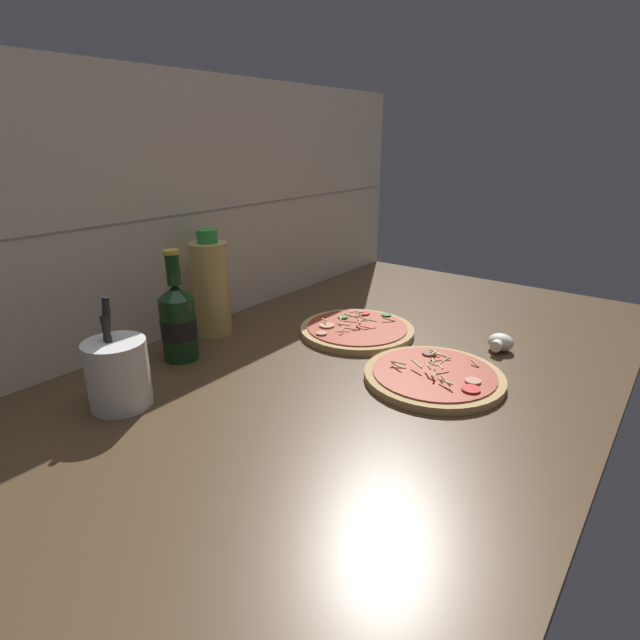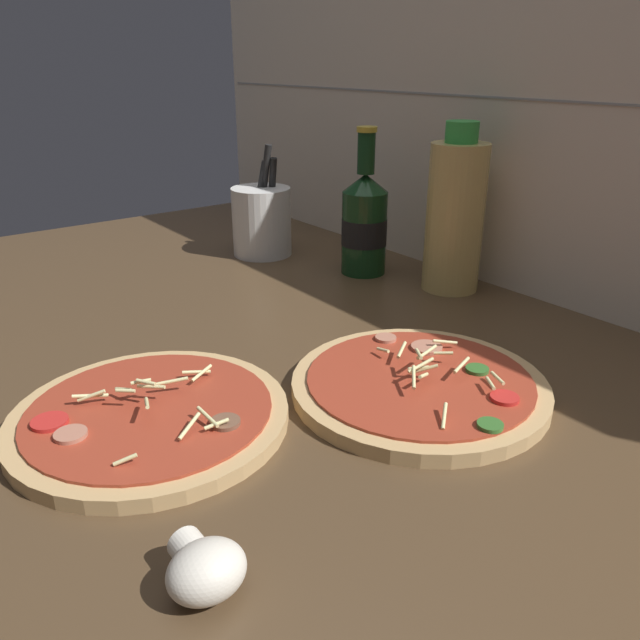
% 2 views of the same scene
% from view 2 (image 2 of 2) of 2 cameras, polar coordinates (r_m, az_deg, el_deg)
% --- Properties ---
extents(counter_slab, '(1.60, 0.90, 0.03)m').
position_cam_2_polar(counter_slab, '(0.72, -5.64, -5.63)').
color(counter_slab, '#4C3823').
rests_on(counter_slab, ground).
extents(tile_backsplash, '(1.60, 0.01, 0.60)m').
position_cam_2_polar(tile_backsplash, '(0.95, 18.92, 18.55)').
color(tile_backsplash, beige).
rests_on(tile_backsplash, ground).
extents(pizza_near, '(0.27, 0.27, 0.04)m').
position_cam_2_polar(pizza_near, '(0.63, -15.29, -8.47)').
color(pizza_near, tan).
rests_on(pizza_near, counter_slab).
extents(pizza_far, '(0.27, 0.27, 0.05)m').
position_cam_2_polar(pizza_far, '(0.67, 9.08, -5.89)').
color(pizza_far, tan).
rests_on(pizza_far, counter_slab).
extents(beer_bottle, '(0.07, 0.07, 0.23)m').
position_cam_2_polar(beer_bottle, '(1.01, 4.08, 8.90)').
color(beer_bottle, '#143819').
rests_on(beer_bottle, counter_slab).
extents(oil_bottle, '(0.08, 0.08, 0.25)m').
position_cam_2_polar(oil_bottle, '(0.95, 12.24, 9.33)').
color(oil_bottle, '#D6B766').
rests_on(oil_bottle, counter_slab).
extents(mushroom_left, '(0.06, 0.05, 0.04)m').
position_cam_2_polar(mushroom_left, '(0.45, -10.50, -21.44)').
color(mushroom_left, white).
rests_on(mushroom_left, counter_slab).
extents(utensil_crock, '(0.10, 0.10, 0.19)m').
position_cam_2_polar(utensil_crock, '(1.12, -5.34, 9.06)').
color(utensil_crock, silver).
rests_on(utensil_crock, counter_slab).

